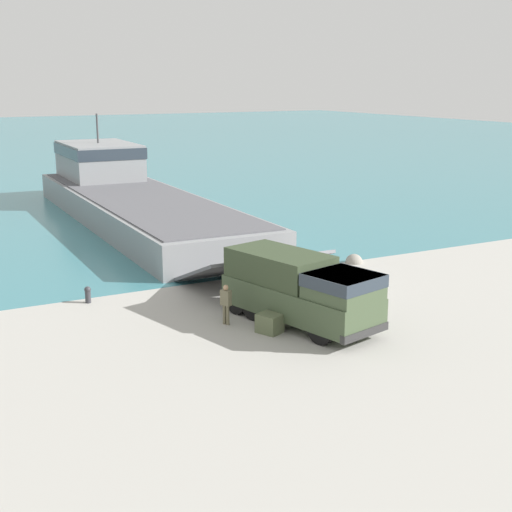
# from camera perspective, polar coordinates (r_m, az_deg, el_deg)

# --- Properties ---
(ground_plane) EXTENTS (240.00, 240.00, 0.00)m
(ground_plane) POSITION_cam_1_polar(r_m,az_deg,el_deg) (34.60, 4.79, -2.85)
(ground_plane) COLOR #A8A59E
(water_surface) EXTENTS (240.00, 180.00, 0.01)m
(water_surface) POSITION_cam_1_polar(r_m,az_deg,el_deg) (123.59, -19.76, 8.44)
(water_surface) COLOR teal
(water_surface) RESTS_ON ground_plane
(landing_craft) EXTENTS (8.35, 36.16, 7.29)m
(landing_craft) POSITION_cam_1_polar(r_m,az_deg,el_deg) (54.03, -10.20, 4.90)
(landing_craft) COLOR gray
(landing_craft) RESTS_ON ground_plane
(military_truck) EXTENTS (4.23, 7.60, 2.89)m
(military_truck) POSITION_cam_1_polar(r_m,az_deg,el_deg) (29.56, 3.62, -2.58)
(military_truck) COLOR #3D4C33
(military_truck) RESTS_ON ground_plane
(soldier_on_ramp) EXTENTS (0.41, 0.50, 1.71)m
(soldier_on_ramp) POSITION_cam_1_polar(r_m,az_deg,el_deg) (29.66, -2.42, -3.67)
(soldier_on_ramp) COLOR #6B664C
(soldier_on_ramp) RESTS_ON ground_plane
(mooring_bollard) EXTENTS (0.30, 0.30, 0.78)m
(mooring_bollard) POSITION_cam_1_polar(r_m,az_deg,el_deg) (33.55, -13.31, -2.97)
(mooring_bollard) COLOR #333338
(mooring_bollard) RESTS_ON ground_plane
(cargo_crate) EXTENTS (1.09, 1.17, 0.78)m
(cargo_crate) POSITION_cam_1_polar(r_m,az_deg,el_deg) (28.88, 1.10, -5.41)
(cargo_crate) COLOR #566042
(cargo_crate) RESTS_ON ground_plane
(shoreline_rock_a) EXTENTS (0.66, 0.66, 0.66)m
(shoreline_rock_a) POSITION_cam_1_polar(r_m,az_deg,el_deg) (38.79, 4.43, -1.00)
(shoreline_rock_a) COLOR gray
(shoreline_rock_a) RESTS_ON ground_plane
(shoreline_rock_c) EXTENTS (0.99, 0.99, 0.99)m
(shoreline_rock_c) POSITION_cam_1_polar(r_m,az_deg,el_deg) (40.28, 7.85, -0.53)
(shoreline_rock_c) COLOR gray
(shoreline_rock_c) RESTS_ON ground_plane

